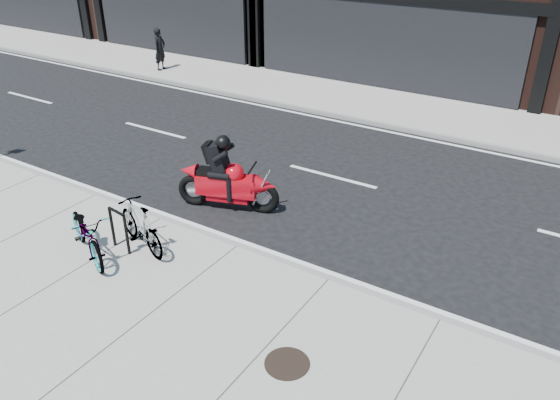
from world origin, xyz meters
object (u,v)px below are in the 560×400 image
Objects in this scene: bicycle_front at (87,233)px; pedestrian at (160,49)px; bike_rack at (119,227)px; motorcycle at (232,180)px; manhole_cover at (287,363)px; bicycle_rear at (141,226)px.

pedestrian reaches higher than bicycle_front.
bike_rack is 0.53× the size of pedestrian.
manhole_cover is (3.55, -3.46, -0.57)m from motorcycle.
bicycle_front is 13.51m from pedestrian.
manhole_cover is at bearing 92.15° from bicycle_rear.
motorcycle is at bearing 6.42° from bicycle_front.
manhole_cover is at bearing -11.36° from bike_rack.
pedestrian is (-9.26, 7.64, 0.24)m from motorcycle.
pedestrian is (-8.23, 10.71, 0.33)m from bicycle_front.
bicycle_rear reaches higher than bike_rack.
bike_rack is 0.57m from bicycle_front.
bicycle_front is at bearing 175.12° from manhole_cover.
bicycle_rear is 4.13m from manhole_cover.
motorcycle is at bearing 75.27° from bike_rack.
pedestrian is 16.97m from manhole_cover.
bicycle_rear is at bearing -144.84° from pedestrian.
bicycle_rear reaches higher than manhole_cover.
pedestrian is at bearing 129.92° from bike_rack.
bicycle_rear is at bearing -16.20° from bicycle_front.
bicycle_rear is at bearing 164.16° from manhole_cover.
pedestrian is at bearing 62.50° from bicycle_front.
bicycle_front reaches higher than bicycle_rear.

